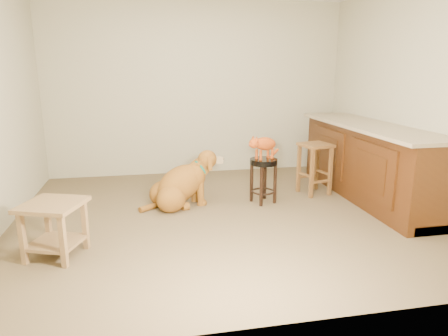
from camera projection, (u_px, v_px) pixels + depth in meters
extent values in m
cube|color=brown|center=(222.00, 216.00, 4.48)|extent=(4.50, 4.00, 0.01)
cube|color=#A4A184|center=(197.00, 89.00, 6.06)|extent=(4.50, 0.04, 2.60)
cube|color=#A4A184|center=(288.00, 124.00, 2.26)|extent=(4.50, 0.04, 2.60)
cube|color=#A4A184|center=(414.00, 96.00, 4.58)|extent=(0.04, 4.00, 2.60)
cube|color=#3F200B|center=(369.00, 163.00, 5.02)|extent=(0.60, 2.50, 0.90)
cube|color=gray|center=(371.00, 126.00, 4.90)|extent=(0.70, 2.56, 0.04)
cube|color=black|center=(370.00, 193.00, 5.12)|extent=(0.52, 2.50, 0.10)
cube|color=#3F200B|center=(371.00, 171.00, 4.42)|extent=(0.02, 0.90, 0.62)
cube|color=#3F200B|center=(327.00, 151.00, 5.47)|extent=(0.02, 0.90, 0.62)
cube|color=#341909|center=(370.00, 171.00, 4.42)|extent=(0.02, 0.60, 0.40)
cube|color=#341909|center=(327.00, 151.00, 5.47)|extent=(0.02, 0.60, 0.40)
cylinder|color=black|center=(265.00, 180.00, 5.01)|extent=(0.04, 0.04, 0.48)
cylinder|color=black|center=(251.00, 183.00, 4.91)|extent=(0.04, 0.04, 0.48)
cylinder|color=black|center=(275.00, 184.00, 4.84)|extent=(0.04, 0.04, 0.48)
cylinder|color=black|center=(261.00, 187.00, 4.74)|extent=(0.04, 0.04, 0.48)
torus|color=black|center=(263.00, 191.00, 4.90)|extent=(0.36, 0.36, 0.02)
cylinder|color=black|center=(264.00, 161.00, 4.81)|extent=(0.33, 0.33, 0.07)
cube|color=brown|center=(317.00, 167.00, 5.39)|extent=(0.05, 0.05, 0.63)
cube|color=brown|center=(299.00, 169.00, 5.28)|extent=(0.05, 0.05, 0.63)
cube|color=brown|center=(330.00, 172.00, 5.13)|extent=(0.05, 0.05, 0.63)
cube|color=brown|center=(312.00, 174.00, 5.02)|extent=(0.05, 0.05, 0.63)
cube|color=brown|center=(316.00, 145.00, 5.12)|extent=(0.43, 0.43, 0.04)
cube|color=brown|center=(85.00, 225.00, 3.61)|extent=(0.06, 0.06, 0.46)
cube|color=brown|center=(48.00, 222.00, 3.67)|extent=(0.06, 0.06, 0.46)
cube|color=brown|center=(63.00, 242.00, 3.26)|extent=(0.06, 0.06, 0.46)
cube|color=brown|center=(22.00, 239.00, 3.32)|extent=(0.06, 0.06, 0.46)
cube|color=brown|center=(52.00, 205.00, 3.41)|extent=(0.61, 0.61, 0.04)
cube|color=brown|center=(56.00, 242.00, 3.49)|extent=(0.52, 0.52, 0.03)
ellipsoid|color=brown|center=(163.00, 193.00, 4.79)|extent=(0.41, 0.37, 0.31)
ellipsoid|color=brown|center=(171.00, 199.00, 4.57)|extent=(0.41, 0.37, 0.31)
cylinder|color=brown|center=(176.00, 199.00, 4.91)|extent=(0.10, 0.12, 0.10)
cylinder|color=brown|center=(185.00, 207.00, 4.66)|extent=(0.10, 0.12, 0.10)
ellipsoid|color=brown|center=(180.00, 184.00, 4.73)|extent=(0.79, 0.56, 0.64)
ellipsoid|color=brown|center=(194.00, 176.00, 4.79)|extent=(0.34, 0.36, 0.32)
cylinder|color=brown|center=(194.00, 187.00, 4.93)|extent=(0.10, 0.10, 0.37)
cylinder|color=brown|center=(200.00, 191.00, 4.77)|extent=(0.10, 0.10, 0.37)
sphere|color=brown|center=(197.00, 199.00, 4.98)|extent=(0.10, 0.10, 0.10)
sphere|color=brown|center=(203.00, 203.00, 4.83)|extent=(0.10, 0.10, 0.10)
cylinder|color=brown|center=(200.00, 167.00, 4.80)|extent=(0.27, 0.23, 0.23)
ellipsoid|color=brown|center=(207.00, 159.00, 4.83)|extent=(0.29, 0.27, 0.22)
cube|color=#96805D|center=(217.00, 160.00, 4.89)|extent=(0.17, 0.12, 0.10)
sphere|color=black|center=(222.00, 159.00, 4.92)|extent=(0.05, 0.05, 0.05)
cube|color=brown|center=(202.00, 160.00, 4.91)|extent=(0.06, 0.07, 0.17)
cube|color=brown|center=(210.00, 164.00, 4.74)|extent=(0.06, 0.07, 0.17)
torus|color=#0C614C|center=(200.00, 168.00, 4.81)|extent=(0.18, 0.24, 0.20)
cylinder|color=#D8BF4C|center=(204.00, 173.00, 4.84)|extent=(0.02, 0.04, 0.04)
cylinder|color=brown|center=(150.00, 207.00, 4.66)|extent=(0.28, 0.23, 0.07)
ellipsoid|color=#90370E|center=(265.00, 144.00, 4.76)|extent=(0.35, 0.25, 0.20)
cylinder|color=#90370E|center=(257.00, 154.00, 4.78)|extent=(0.03, 0.03, 0.12)
sphere|color=#90370E|center=(256.00, 158.00, 4.79)|extent=(0.04, 0.04, 0.04)
cylinder|color=#90370E|center=(261.00, 155.00, 4.71)|extent=(0.03, 0.03, 0.12)
sphere|color=#90370E|center=(261.00, 159.00, 4.72)|extent=(0.04, 0.04, 0.04)
cylinder|color=#90370E|center=(268.00, 152.00, 4.87)|extent=(0.03, 0.03, 0.12)
sphere|color=#90370E|center=(268.00, 156.00, 4.88)|extent=(0.04, 0.04, 0.04)
cylinder|color=#90370E|center=(272.00, 154.00, 4.80)|extent=(0.03, 0.03, 0.12)
sphere|color=#90370E|center=(272.00, 158.00, 4.81)|extent=(0.04, 0.04, 0.04)
sphere|color=#90370E|center=(254.00, 143.00, 4.68)|extent=(0.11, 0.11, 0.11)
sphere|color=#90370E|center=(250.00, 145.00, 4.65)|extent=(0.04, 0.04, 0.04)
sphere|color=brown|center=(249.00, 145.00, 4.64)|extent=(0.02, 0.02, 0.02)
cone|color=#90370E|center=(253.00, 138.00, 4.69)|extent=(0.06, 0.06, 0.06)
cone|color=#C66B60|center=(253.00, 138.00, 4.69)|extent=(0.03, 0.03, 0.03)
cone|color=#90370E|center=(257.00, 139.00, 4.64)|extent=(0.06, 0.06, 0.06)
cone|color=#C66B60|center=(256.00, 139.00, 4.64)|extent=(0.03, 0.03, 0.03)
cylinder|color=#90370E|center=(273.00, 154.00, 4.92)|extent=(0.19, 0.19, 0.11)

